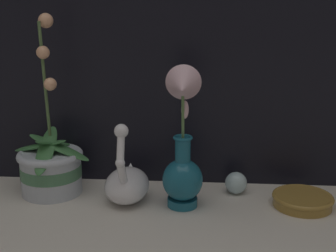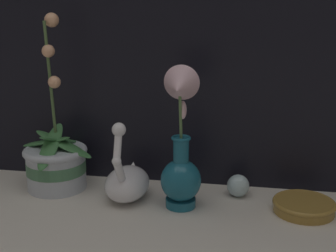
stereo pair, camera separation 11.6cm
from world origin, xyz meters
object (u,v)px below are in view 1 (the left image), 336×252
Objects in this scene: orchid_potted_plant at (51,165)px; amber_dish at (303,199)px; swan_figurine at (127,182)px; glass_sphere at (236,183)px; blue_vase at (183,153)px.

amber_dish is at bearing -3.35° from orchid_potted_plant.
swan_figurine reaches higher than glass_sphere.
orchid_potted_plant is 7.99× the size of glass_sphere.
glass_sphere is at bearing 35.36° from blue_vase.
swan_figurine is 0.62× the size of blue_vase.
blue_vase is (0.35, -0.07, 0.06)m from orchid_potted_plant.
orchid_potted_plant is 0.36m from blue_vase.
glass_sphere is at bearing 157.01° from amber_dish.
glass_sphere is (0.28, 0.07, -0.02)m from swan_figurine.
orchid_potted_plant is at bearing 176.65° from amber_dish.
swan_figurine is at bearing 179.86° from amber_dish.
swan_figurine is 0.44m from amber_dish.
amber_dish is at bearing 5.72° from blue_vase.
orchid_potted_plant is 1.32× the size of blue_vase.
orchid_potted_plant reaches higher than glass_sphere.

